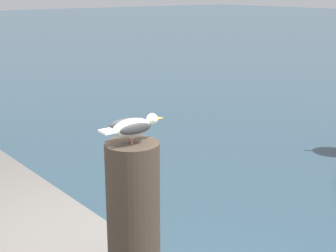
# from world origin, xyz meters

# --- Properties ---
(mooring_post) EXTENTS (0.30, 0.30, 0.84)m
(mooring_post) POSITION_xyz_m (0.27, -0.27, 1.52)
(mooring_post) COLOR #382D23
(mooring_post) RESTS_ON harbor_quay
(seagull) EXTENTS (0.16, 0.39, 0.14)m
(seagull) POSITION_xyz_m (0.27, -0.26, 2.03)
(seagull) COLOR #C66E60
(seagull) RESTS_ON mooring_post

